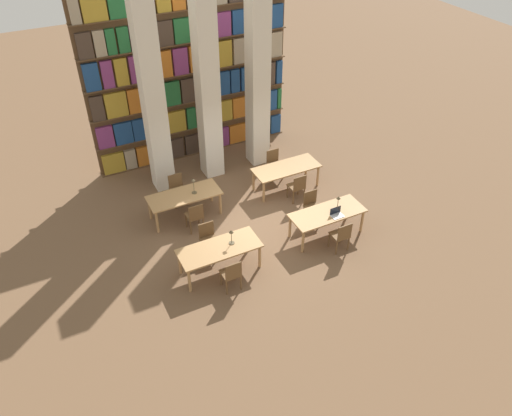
# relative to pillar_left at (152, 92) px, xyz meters

# --- Properties ---
(ground_plane) EXTENTS (40.00, 40.00, 0.00)m
(ground_plane) POSITION_rel_pillar_left_xyz_m (1.58, -2.92, -3.00)
(ground_plane) COLOR brown
(bookshelf_bank) EXTENTS (6.34, 0.35, 5.50)m
(bookshelf_bank) POSITION_rel_pillar_left_xyz_m (1.58, 1.36, -0.31)
(bookshelf_bank) COLOR brown
(bookshelf_bank) RESTS_ON ground_plane
(pillar_left) EXTENTS (0.57, 0.57, 6.00)m
(pillar_left) POSITION_rel_pillar_left_xyz_m (0.00, 0.00, 0.00)
(pillar_left) COLOR silver
(pillar_left) RESTS_ON ground_plane
(pillar_center) EXTENTS (0.57, 0.57, 6.00)m
(pillar_center) POSITION_rel_pillar_left_xyz_m (1.58, 0.00, 0.00)
(pillar_center) COLOR silver
(pillar_center) RESTS_ON ground_plane
(pillar_right) EXTENTS (0.57, 0.57, 6.00)m
(pillar_right) POSITION_rel_pillar_left_xyz_m (3.16, 0.00, 0.00)
(pillar_right) COLOR silver
(pillar_right) RESTS_ON ground_plane
(reading_table_0) EXTENTS (1.98, 0.82, 0.73)m
(reading_table_0) POSITION_rel_pillar_left_xyz_m (0.07, -4.11, -2.35)
(reading_table_0) COLOR tan
(reading_table_0) RESTS_ON ground_plane
(chair_0) EXTENTS (0.42, 0.40, 0.89)m
(chair_0) POSITION_rel_pillar_left_xyz_m (0.07, -4.80, -2.51)
(chair_0) COLOR brown
(chair_0) RESTS_ON ground_plane
(chair_1) EXTENTS (0.42, 0.40, 0.89)m
(chair_1) POSITION_rel_pillar_left_xyz_m (0.07, -3.41, -2.51)
(chair_1) COLOR brown
(chair_1) RESTS_ON ground_plane
(desk_lamp_0) EXTENTS (0.14, 0.14, 0.40)m
(desk_lamp_0) POSITION_rel_pillar_left_xyz_m (0.40, -4.09, -2.00)
(desk_lamp_0) COLOR brown
(desk_lamp_0) RESTS_ON reading_table_0
(reading_table_1) EXTENTS (1.98, 0.82, 0.73)m
(reading_table_1) POSITION_rel_pillar_left_xyz_m (3.11, -4.11, -2.35)
(reading_table_1) COLOR tan
(reading_table_1) RESTS_ON ground_plane
(chair_2) EXTENTS (0.42, 0.40, 0.89)m
(chair_2) POSITION_rel_pillar_left_xyz_m (3.09, -4.81, -2.51)
(chair_2) COLOR brown
(chair_2) RESTS_ON ground_plane
(chair_3) EXTENTS (0.42, 0.40, 0.89)m
(chair_3) POSITION_rel_pillar_left_xyz_m (3.09, -3.42, -2.51)
(chair_3) COLOR brown
(chair_3) RESTS_ON ground_plane
(desk_lamp_1) EXTENTS (0.14, 0.14, 0.41)m
(desk_lamp_1) POSITION_rel_pillar_left_xyz_m (3.40, -4.12, -2.00)
(desk_lamp_1) COLOR brown
(desk_lamp_1) RESTS_ON reading_table_1
(laptop) EXTENTS (0.32, 0.22, 0.21)m
(laptop) POSITION_rel_pillar_left_xyz_m (3.25, -4.33, -2.23)
(laptop) COLOR silver
(laptop) RESTS_ON reading_table_1
(reading_table_2) EXTENTS (1.98, 0.82, 0.73)m
(reading_table_2) POSITION_rel_pillar_left_xyz_m (0.07, -1.72, -2.35)
(reading_table_2) COLOR tan
(reading_table_2) RESTS_ON ground_plane
(chair_4) EXTENTS (0.42, 0.40, 0.89)m
(chair_4) POSITION_rel_pillar_left_xyz_m (0.09, -2.42, -2.51)
(chair_4) COLOR brown
(chair_4) RESTS_ON ground_plane
(chair_5) EXTENTS (0.42, 0.40, 0.89)m
(chair_5) POSITION_rel_pillar_left_xyz_m (0.09, -1.03, -2.51)
(chair_5) COLOR brown
(chair_5) RESTS_ON ground_plane
(desk_lamp_2) EXTENTS (0.14, 0.14, 0.47)m
(desk_lamp_2) POSITION_rel_pillar_left_xyz_m (0.35, -1.77, -1.96)
(desk_lamp_2) COLOR brown
(desk_lamp_2) RESTS_ON reading_table_2
(reading_table_3) EXTENTS (1.98, 0.82, 0.73)m
(reading_table_3) POSITION_rel_pillar_left_xyz_m (3.20, -1.78, -2.35)
(reading_table_3) COLOR tan
(reading_table_3) RESTS_ON ground_plane
(chair_6) EXTENTS (0.42, 0.40, 0.89)m
(chair_6) POSITION_rel_pillar_left_xyz_m (3.19, -2.47, -2.51)
(chair_6) COLOR brown
(chair_6) RESTS_ON ground_plane
(chair_7) EXTENTS (0.42, 0.40, 0.89)m
(chair_7) POSITION_rel_pillar_left_xyz_m (3.19, -1.09, -2.51)
(chair_7) COLOR brown
(chair_7) RESTS_ON ground_plane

